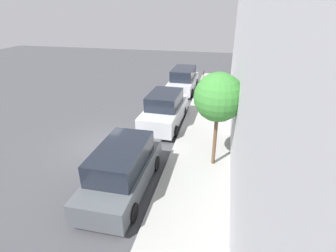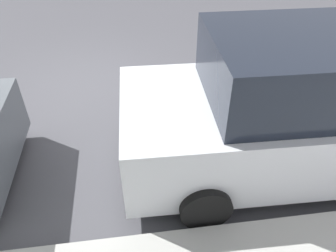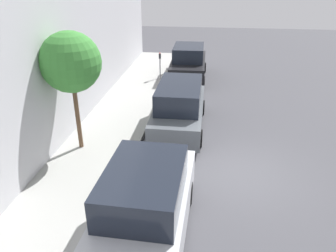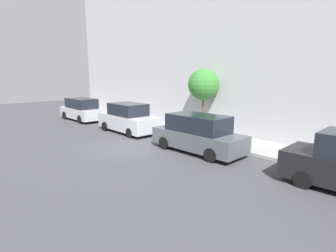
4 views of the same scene
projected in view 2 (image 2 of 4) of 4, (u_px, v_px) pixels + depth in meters
ground_plane at (84, 90)px, 6.49m from camera, size 60.00×60.00×0.00m
parked_suv_third at (301, 109)px, 4.38m from camera, size 2.09×4.85×1.98m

